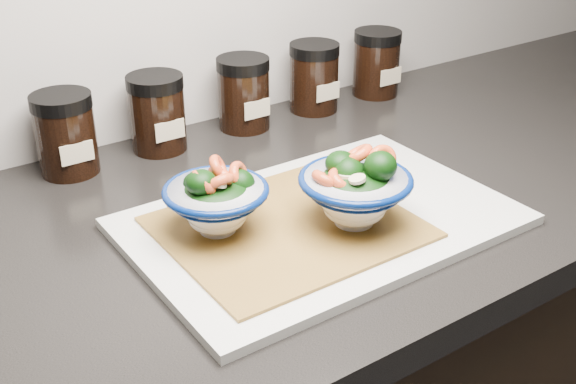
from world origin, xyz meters
TOP-DOWN VIEW (x-y plane):
  - countertop at (0.00, 1.45)m, footprint 3.50×0.60m
  - cutting_board at (-0.07, 1.37)m, footprint 0.45×0.30m
  - bamboo_mat at (-0.11, 1.37)m, footprint 0.28×0.24m
  - bowl_left at (-0.19, 1.41)m, footprint 0.12×0.12m
  - bowl_right at (-0.05, 1.34)m, footprint 0.13×0.13m
  - spice_jar_a at (-0.26, 1.69)m, footprint 0.08×0.08m
  - spice_jar_b at (-0.13, 1.69)m, footprint 0.08×0.08m
  - spice_jar_c at (0.02, 1.69)m, footprint 0.08×0.08m
  - spice_jar_d at (0.16, 1.69)m, footprint 0.08×0.08m
  - spice_jar_e at (0.29, 1.69)m, footprint 0.08×0.08m

SIDE VIEW (x-z plane):
  - countertop at x=0.00m, z-range 0.86..0.90m
  - cutting_board at x=-0.07m, z-range 0.90..0.91m
  - bamboo_mat at x=-0.11m, z-range 0.91..0.92m
  - bowl_left at x=-0.19m, z-range 0.91..1.00m
  - spice_jar_a at x=-0.26m, z-range 0.90..1.01m
  - spice_jar_b at x=-0.13m, z-range 0.90..1.01m
  - spice_jar_c at x=0.02m, z-range 0.90..1.01m
  - spice_jar_d at x=0.16m, z-range 0.90..1.01m
  - spice_jar_e at x=0.29m, z-range 0.90..1.01m
  - bowl_right at x=-0.05m, z-range 0.91..1.01m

